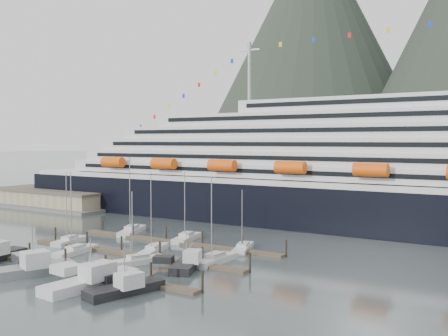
{
  "coord_description": "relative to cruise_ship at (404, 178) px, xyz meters",
  "views": [
    {
      "loc": [
        58.62,
        -66.13,
        20.47
      ],
      "look_at": [
        2.91,
        22.0,
        15.01
      ],
      "focal_mm": 42.0,
      "sensor_mm": 36.0,
      "label": 1
    }
  ],
  "objects": [
    {
      "name": "dock_mid",
      "position": [
        -34.95,
        -51.89,
        -11.73
      ],
      "size": [
        48.18,
        2.28,
        3.2
      ],
      "color": "#4A3D2F",
      "rests_on": "ground"
    },
    {
      "name": "ground",
      "position": [
        -30.03,
        -54.94,
        -12.04
      ],
      "size": [
        1600.0,
        1600.0,
        0.0
      ],
      "primitive_type": "plane",
      "color": "#485454",
      "rests_on": "ground"
    },
    {
      "name": "trawler_c",
      "position": [
        -25.94,
        -69.93,
        -11.09
      ],
      "size": [
        10.78,
        15.21,
        7.64
      ],
      "rotation": [
        0.0,
        0.0,
        1.48
      ],
      "color": "#BEBEBE",
      "rests_on": "ground"
    },
    {
      "name": "trawler_e",
      "position": [
        -20.63,
        -54.64,
        -11.19
      ],
      "size": [
        8.74,
        10.44,
        6.44
      ],
      "rotation": [
        0.0,
        0.0,
        1.96
      ],
      "color": "black",
      "rests_on": "ground"
    },
    {
      "name": "trawler_b",
      "position": [
        -38.41,
        -69.89,
        -11.05
      ],
      "size": [
        10.74,
        13.03,
        8.1
      ],
      "rotation": [
        0.0,
        0.0,
        1.21
      ],
      "color": "gray",
      "rests_on": "ground"
    },
    {
      "name": "sailboat_a",
      "position": [
        -52.63,
        -50.14,
        -11.61
      ],
      "size": [
        4.32,
        9.13,
        14.6
      ],
      "rotation": [
        0.0,
        0.0,
        1.78
      ],
      "color": "#BEBEBE",
      "rests_on": "ground"
    },
    {
      "name": "sailboat_f",
      "position": [
        -34.68,
        -35.32,
        -11.6
      ],
      "size": [
        5.11,
        10.15,
        14.8
      ],
      "rotation": [
        0.0,
        0.0,
        1.82
      ],
      "color": "#BEBEBE",
      "rests_on": "ground"
    },
    {
      "name": "sailboat_g",
      "position": [
        -20.03,
        -37.51,
        -11.64
      ],
      "size": [
        5.4,
        9.85,
        11.81
      ],
      "rotation": [
        0.0,
        0.0,
        1.91
      ],
      "color": "#BEBEBE",
      "rests_on": "ground"
    },
    {
      "name": "sailboat_b",
      "position": [
        -44.35,
        -56.11,
        -11.61
      ],
      "size": [
        3.88,
        10.08,
        15.42
      ],
      "rotation": [
        0.0,
        0.0,
        1.71
      ],
      "color": "#BEBEBE",
      "rests_on": "ground"
    },
    {
      "name": "trawler_d",
      "position": [
        -19.54,
        -69.91,
        -11.19
      ],
      "size": [
        8.87,
        11.46,
        6.51
      ],
      "rotation": [
        0.0,
        0.0,
        1.31
      ],
      "color": "black",
      "rests_on": "ground"
    },
    {
      "name": "warehouse",
      "position": [
        -102.03,
        -12.94,
        -9.79
      ],
      "size": [
        46.0,
        20.0,
        5.8
      ],
      "color": "#595956",
      "rests_on": "ground"
    },
    {
      "name": "dock_far",
      "position": [
        -34.95,
        -38.89,
        -11.73
      ],
      "size": [
        48.18,
        2.28,
        3.2
      ],
      "color": "#4A3D2F",
      "rests_on": "ground"
    },
    {
      "name": "sailboat_h",
      "position": [
        -18.96,
        -48.72,
        -11.59
      ],
      "size": [
        2.88,
        9.96,
        15.15
      ],
      "rotation": [
        0.0,
        0.0,
        1.57
      ],
      "color": "#BEBEBE",
      "rests_on": "ground"
    },
    {
      "name": "sailboat_d",
      "position": [
        -33.04,
        -47.81,
        -11.62
      ],
      "size": [
        5.84,
        10.55,
        15.46
      ],
      "rotation": [
        0.0,
        0.0,
        1.92
      ],
      "color": "#BEBEBE",
      "rests_on": "ground"
    },
    {
      "name": "sailboat_c",
      "position": [
        -29.42,
        -56.11,
        -11.62
      ],
      "size": [
        6.03,
        9.85,
        12.58
      ],
      "rotation": [
        0.0,
        0.0,
        1.18
      ],
      "color": "#BEBEBE",
      "rests_on": "ground"
    },
    {
      "name": "dock_near",
      "position": [
        -34.95,
        -64.89,
        -11.73
      ],
      "size": [
        48.18,
        2.28,
        3.2
      ],
      "color": "#4A3D2F",
      "rests_on": "ground"
    },
    {
      "name": "cruise_ship",
      "position": [
        0.0,
        0.0,
        0.0
      ],
      "size": [
        210.0,
        30.4,
        50.3
      ],
      "color": "black",
      "rests_on": "ground"
    },
    {
      "name": "sailboat_e",
      "position": [
        -49.97,
        -34.95,
        -11.58
      ],
      "size": [
        7.2,
        11.58,
        17.45
      ],
      "rotation": [
        0.0,
        0.0,
        1.98
      ],
      "color": "#BEBEBE",
      "rests_on": "ground"
    }
  ]
}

